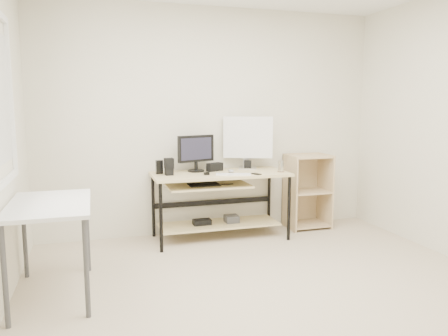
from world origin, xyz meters
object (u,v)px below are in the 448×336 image
desk (218,191)px  audio_controller (159,167)px  side_table (50,213)px  white_imac (248,139)px  black_monitor (196,151)px  shelf_unit (306,190)px

desk → audio_controller: bearing=170.1°
side_table → desk: bearing=32.7°
desk → white_imac: size_ratio=2.45×
black_monitor → white_imac: size_ratio=0.72×
black_monitor → white_imac: 0.64m
black_monitor → audio_controller: bearing=167.2°
desk → side_table: same height
side_table → white_imac: bearing=30.9°
white_imac → audio_controller: size_ratio=4.07×
side_table → audio_controller: audio_controller is taller
black_monitor → audio_controller: black_monitor is taller
desk → shelf_unit: (1.18, 0.16, -0.09)m
desk → audio_controller: (-0.63, 0.11, 0.29)m
black_monitor → white_imac: (0.63, 0.03, 0.12)m
side_table → white_imac: white_imac is taller
desk → white_imac: white_imac is taller
side_table → audio_controller: (1.02, 1.17, 0.15)m
black_monitor → audio_controller: (-0.42, -0.04, -0.16)m
side_table → shelf_unit: shelf_unit is taller
desk → shelf_unit: size_ratio=1.67×
desk → side_table: bearing=-147.3°
side_table → black_monitor: size_ratio=2.28×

